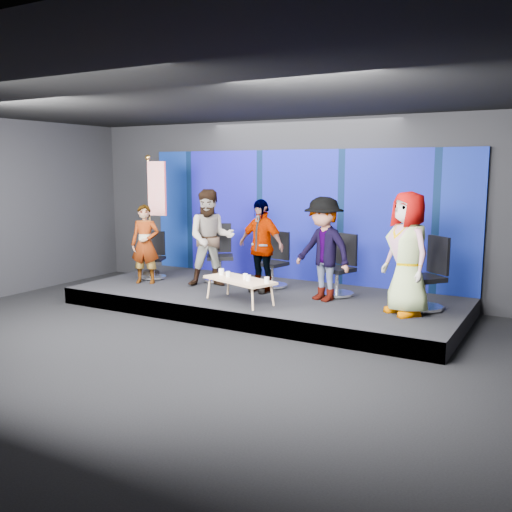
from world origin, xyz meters
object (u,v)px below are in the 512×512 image
(chair_a, at_px, (154,263))
(panelist_d, at_px, (323,249))
(mug_a, at_px, (221,272))
(flag_stand, at_px, (154,213))
(panelist_c, at_px, (261,246))
(mug_e, at_px, (267,280))
(chair_b, at_px, (220,262))
(panelist_e, at_px, (407,254))
(chair_c, at_px, (274,269))
(mug_b, at_px, (228,274))
(mug_d, at_px, (248,278))
(chair_d, at_px, (339,275))
(chair_e, at_px, (427,286))
(mug_c, at_px, (245,276))
(coffee_table, at_px, (240,281))
(panelist_b, at_px, (211,238))
(panelist_a, at_px, (145,244))

(chair_a, bearing_deg, panelist_d, -23.65)
(mug_a, height_order, flag_stand, flag_stand)
(panelist_c, distance_m, mug_e, 1.25)
(chair_b, xyz_separation_m, panelist_e, (3.93, -0.78, 0.57))
(chair_c, height_order, mug_b, chair_c)
(chair_a, relative_size, mug_d, 9.79)
(chair_a, relative_size, chair_d, 0.87)
(chair_e, relative_size, mug_c, 12.41)
(coffee_table, bearing_deg, mug_b, 169.50)
(coffee_table, bearing_deg, flag_stand, 157.44)
(panelist_d, xyz_separation_m, flag_stand, (-3.89, 0.31, 0.45))
(mug_a, bearing_deg, chair_a, 159.95)
(panelist_b, height_order, mug_a, panelist_b)
(flag_stand, bearing_deg, mug_c, -28.05)
(panelist_e, height_order, mug_b, panelist_e)
(chair_c, xyz_separation_m, chair_d, (1.35, -0.08, 0.02))
(chair_a, bearing_deg, coffee_table, -41.66)
(chair_c, distance_m, panelist_d, 1.47)
(mug_d, bearing_deg, mug_c, 138.93)
(panelist_c, height_order, mug_d, panelist_c)
(mug_d, bearing_deg, chair_b, 135.96)
(panelist_a, relative_size, coffee_table, 1.09)
(chair_b, xyz_separation_m, panelist_c, (1.19, -0.46, 0.47))
(panelist_b, xyz_separation_m, mug_e, (1.72, -0.95, -0.48))
(panelist_b, xyz_separation_m, panelist_e, (3.81, -0.29, 0.02))
(chair_c, relative_size, panelist_c, 0.62)
(chair_a, bearing_deg, chair_c, -11.64)
(chair_c, xyz_separation_m, mug_a, (-0.38, -1.25, 0.11))
(panelist_b, distance_m, chair_c, 1.34)
(chair_a, xyz_separation_m, mug_e, (3.19, -1.03, 0.14))
(panelist_b, height_order, chair_c, panelist_b)
(mug_c, bearing_deg, coffee_table, -168.80)
(mug_a, xyz_separation_m, mug_b, (0.21, -0.11, -0.01))
(chair_c, distance_m, chair_d, 1.35)
(panelist_b, relative_size, mug_b, 20.33)
(chair_a, relative_size, mug_c, 10.07)
(chair_b, bearing_deg, coffee_table, -81.03)
(chair_d, relative_size, coffee_table, 0.77)
(chair_a, height_order, mug_d, chair_a)
(panelist_b, bearing_deg, mug_c, -68.33)
(mug_a, bearing_deg, panelist_b, 134.13)
(mug_e, bearing_deg, chair_a, 162.16)
(flag_stand, bearing_deg, panelist_e, -12.35)
(chair_c, relative_size, mug_c, 11.06)
(chair_b, xyz_separation_m, mug_b, (1.02, -1.32, 0.07))
(panelist_c, bearing_deg, mug_c, -66.82)
(panelist_a, bearing_deg, chair_a, 90.13)
(chair_b, xyz_separation_m, coffee_table, (1.28, -1.37, -0.01))
(panelist_d, relative_size, panelist_e, 0.93)
(chair_a, height_order, mug_e, chair_a)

